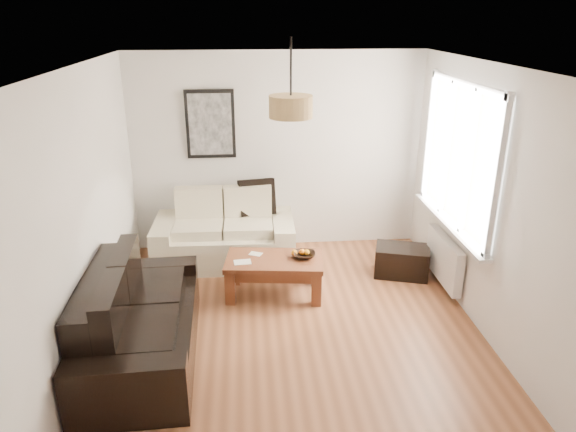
{
  "coord_description": "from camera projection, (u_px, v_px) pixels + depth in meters",
  "views": [
    {
      "loc": [
        -0.43,
        -4.46,
        3.03
      ],
      "look_at": [
        0.0,
        0.6,
        1.05
      ],
      "focal_mm": 32.73,
      "sensor_mm": 36.0,
      "label": 1
    }
  ],
  "objects": [
    {
      "name": "floor",
      "position": [
        293.0,
        335.0,
        5.27
      ],
      "size": [
        4.5,
        4.5,
        0.0
      ],
      "primitive_type": "plane",
      "color": "brown",
      "rests_on": "ground"
    },
    {
      "name": "ceiling",
      "position": [
        294.0,
        68.0,
        4.33
      ],
      "size": [
        3.8,
        4.5,
        0.0
      ],
      "primitive_type": null,
      "color": "white",
      "rests_on": "floor"
    },
    {
      "name": "wall_back",
      "position": [
        277.0,
        153.0,
        6.89
      ],
      "size": [
        3.8,
        0.04,
        2.6
      ],
      "primitive_type": null,
      "color": "silver",
      "rests_on": "floor"
    },
    {
      "name": "wall_front",
      "position": [
        335.0,
        370.0,
        2.71
      ],
      "size": [
        3.8,
        0.04,
        2.6
      ],
      "primitive_type": null,
      "color": "silver",
      "rests_on": "floor"
    },
    {
      "name": "wall_left",
      "position": [
        81.0,
        221.0,
        4.65
      ],
      "size": [
        0.04,
        4.5,
        2.6
      ],
      "primitive_type": null,
      "color": "silver",
      "rests_on": "floor"
    },
    {
      "name": "wall_right",
      "position": [
        494.0,
        208.0,
        4.95
      ],
      "size": [
        0.04,
        4.5,
        2.6
      ],
      "primitive_type": null,
      "color": "silver",
      "rests_on": "floor"
    },
    {
      "name": "window_bay",
      "position": [
        460.0,
        156.0,
        5.58
      ],
      "size": [
        0.14,
        1.9,
        1.6
      ],
      "primitive_type": null,
      "color": "white",
      "rests_on": "wall_right"
    },
    {
      "name": "radiator",
      "position": [
        444.0,
        259.0,
        6.02
      ],
      "size": [
        0.1,
        0.9,
        0.52
      ],
      "primitive_type": "cube",
      "color": "white",
      "rests_on": "wall_right"
    },
    {
      "name": "poster",
      "position": [
        210.0,
        124.0,
        6.65
      ],
      "size": [
        0.62,
        0.04,
        0.87
      ],
      "primitive_type": null,
      "color": "black",
      "rests_on": "wall_back"
    },
    {
      "name": "pendant_shade",
      "position": [
        291.0,
        107.0,
        4.74
      ],
      "size": [
        0.4,
        0.4,
        0.2
      ],
      "primitive_type": "cylinder",
      "color": "tan",
      "rests_on": "ceiling"
    },
    {
      "name": "loveseat_cream",
      "position": [
        224.0,
        229.0,
        6.71
      ],
      "size": [
        1.78,
        1.0,
        0.88
      ],
      "primitive_type": null,
      "rotation": [
        0.0,
        0.0,
        -0.02
      ],
      "color": "beige",
      "rests_on": "floor"
    },
    {
      "name": "sofa_leather",
      "position": [
        140.0,
        317.0,
        4.81
      ],
      "size": [
        1.02,
        1.99,
        0.85
      ],
      "primitive_type": null,
      "rotation": [
        0.0,
        0.0,
        1.6
      ],
      "color": "black",
      "rests_on": "floor"
    },
    {
      "name": "coffee_table",
      "position": [
        274.0,
        276.0,
        5.97
      ],
      "size": [
        1.15,
        0.71,
        0.44
      ],
      "primitive_type": null,
      "rotation": [
        0.0,
        0.0,
        -0.11
      ],
      "color": "brown",
      "rests_on": "floor"
    },
    {
      "name": "ottoman",
      "position": [
        402.0,
        261.0,
        6.42
      ],
      "size": [
        0.73,
        0.58,
        0.36
      ],
      "primitive_type": "cube",
      "rotation": [
        0.0,
        0.0,
        -0.29
      ],
      "color": "black",
      "rests_on": "floor"
    },
    {
      "name": "cushion_left",
      "position": [
        205.0,
        202.0,
        6.78
      ],
      "size": [
        0.38,
        0.14,
        0.37
      ],
      "primitive_type": "cube",
      "rotation": [
        0.0,
        0.0,
        0.06
      ],
      "color": "black",
      "rests_on": "loveseat_cream"
    },
    {
      "name": "cushion_right",
      "position": [
        257.0,
        197.0,
        6.82
      ],
      "size": [
        0.48,
        0.22,
        0.47
      ],
      "primitive_type": "cube",
      "rotation": [
        0.0,
        0.0,
        0.17
      ],
      "color": "black",
      "rests_on": "loveseat_cream"
    },
    {
      "name": "fruit_bowl",
      "position": [
        305.0,
        255.0,
        5.9
      ],
      "size": [
        0.27,
        0.27,
        0.06
      ],
      "primitive_type": "imported",
      "rotation": [
        0.0,
        0.0,
        -0.12
      ],
      "color": "black",
      "rests_on": "coffee_table"
    },
    {
      "name": "orange_a",
      "position": [
        302.0,
        252.0,
        5.96
      ],
      "size": [
        0.08,
        0.08,
        0.07
      ],
      "primitive_type": "sphere",
      "rotation": [
        0.0,
        0.0,
        -0.28
      ],
      "color": "orange",
      "rests_on": "fruit_bowl"
    },
    {
      "name": "orange_b",
      "position": [
        307.0,
        252.0,
        5.95
      ],
      "size": [
        0.08,
        0.08,
        0.07
      ],
      "primitive_type": "sphere",
      "rotation": [
        0.0,
        0.0,
        -0.14
      ],
      "color": "orange",
      "rests_on": "fruit_bowl"
    },
    {
      "name": "orange_c",
      "position": [
        294.0,
        253.0,
        5.94
      ],
      "size": [
        0.08,
        0.08,
        0.07
      ],
      "primitive_type": "sphere",
      "rotation": [
        0.0,
        0.0,
        0.18
      ],
      "color": "orange",
      "rests_on": "fruit_bowl"
    },
    {
      "name": "papers",
      "position": [
        243.0,
        262.0,
        5.8
      ],
      "size": [
        0.2,
        0.15,
        0.01
      ],
      "primitive_type": "cube",
      "rotation": [
        0.0,
        0.0,
        0.09
      ],
      "color": "white",
      "rests_on": "coffee_table"
    }
  ]
}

